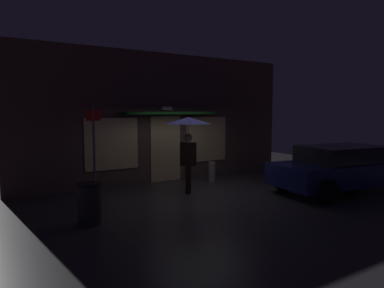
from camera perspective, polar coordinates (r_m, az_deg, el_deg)
The scene contains 7 objects.
ground_plane at distance 9.88m, azimuth 1.47°, elevation -8.32°, with size 18.00×18.00×0.00m, color #38353A.
building_facade at distance 11.62m, azimuth -4.82°, elevation 4.31°, with size 9.84×1.00×4.28m.
person_with_umbrella at distance 9.71m, azimuth -0.62°, elevation 2.09°, with size 1.29×1.29×2.19m.
parked_car at distance 10.93m, azimuth 23.67°, elevation -3.67°, with size 4.38×2.38×1.35m.
street_sign_post at distance 9.87m, azimuth -16.03°, elevation -0.22°, with size 0.40×0.07×2.50m.
sidewalk_bollard at distance 11.37m, azimuth 3.35°, elevation -4.72°, with size 0.22×0.22×0.68m, color #9E998E.
trash_bin at distance 7.57m, azimuth -16.76°, elevation -9.45°, with size 0.50×0.50×0.87m.
Camera 1 is at (-5.22, -8.04, 2.36)m, focal length 31.96 mm.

